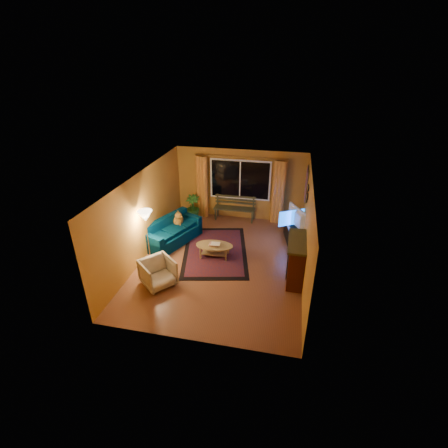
% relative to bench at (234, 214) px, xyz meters
% --- Properties ---
extents(floor, '(4.50, 6.00, 0.02)m').
position_rel_bench_xyz_m(floor, '(0.14, -2.75, -0.23)').
color(floor, brown).
rests_on(floor, ground).
extents(ceiling, '(4.50, 6.00, 0.02)m').
position_rel_bench_xyz_m(ceiling, '(0.14, -2.75, 2.29)').
color(ceiling, white).
rests_on(ceiling, ground).
extents(wall_back, '(4.50, 0.02, 2.50)m').
position_rel_bench_xyz_m(wall_back, '(0.14, 0.26, 1.03)').
color(wall_back, '#BB802F').
rests_on(wall_back, ground).
extents(wall_left, '(0.02, 6.00, 2.50)m').
position_rel_bench_xyz_m(wall_left, '(-2.12, -2.75, 1.03)').
color(wall_left, '#BB802F').
rests_on(wall_left, ground).
extents(wall_right, '(0.02, 6.00, 2.50)m').
position_rel_bench_xyz_m(wall_right, '(2.40, -2.75, 1.03)').
color(wall_right, '#BB802F').
rests_on(wall_right, ground).
extents(window, '(2.00, 0.02, 1.30)m').
position_rel_bench_xyz_m(window, '(0.14, 0.19, 1.23)').
color(window, black).
rests_on(window, wall_back).
extents(curtain_rod, '(3.20, 0.03, 0.03)m').
position_rel_bench_xyz_m(curtain_rod, '(0.14, 0.15, 2.03)').
color(curtain_rod, '#BF8C3F').
rests_on(curtain_rod, wall_back).
extents(curtain_left, '(0.36, 0.36, 2.24)m').
position_rel_bench_xyz_m(curtain_left, '(-1.21, 0.13, 0.90)').
color(curtain_left, orange).
rests_on(curtain_left, ground).
extents(curtain_right, '(0.36, 0.36, 2.24)m').
position_rel_bench_xyz_m(curtain_right, '(1.49, 0.13, 0.90)').
color(curtain_right, orange).
rests_on(curtain_right, ground).
extents(bench, '(1.46, 0.44, 0.44)m').
position_rel_bench_xyz_m(bench, '(0.00, 0.00, 0.00)').
color(bench, '#30311D').
rests_on(bench, ground).
extents(potted_plant, '(0.50, 0.50, 0.88)m').
position_rel_bench_xyz_m(potted_plant, '(-1.50, -0.19, 0.22)').
color(potted_plant, '#235B1E').
rests_on(potted_plant, ground).
extents(sofa, '(1.51, 2.11, 0.78)m').
position_rel_bench_xyz_m(sofa, '(-1.60, -2.01, 0.17)').
color(sofa, '#00233B').
rests_on(sofa, ground).
extents(dog, '(0.38, 0.48, 0.47)m').
position_rel_bench_xyz_m(dog, '(-1.55, -1.57, 0.41)').
color(dog, '#A06B29').
rests_on(dog, sofa).
extents(armchair, '(1.04, 1.04, 0.78)m').
position_rel_bench_xyz_m(armchair, '(-1.21, -4.13, 0.17)').
color(armchair, beige).
rests_on(armchair, ground).
extents(floor_lamp, '(0.31, 0.31, 1.60)m').
position_rel_bench_xyz_m(floor_lamp, '(-1.86, -3.18, 0.58)').
color(floor_lamp, '#BF8C3F').
rests_on(floor_lamp, ground).
extents(rug, '(2.45, 3.27, 0.02)m').
position_rel_bench_xyz_m(rug, '(-0.17, -2.26, -0.21)').
color(rug, '#621810').
rests_on(rug, ground).
extents(coffee_table, '(1.12, 1.12, 0.39)m').
position_rel_bench_xyz_m(coffee_table, '(-0.12, -2.55, -0.02)').
color(coffee_table, '#977E4B').
rests_on(coffee_table, ground).
extents(tv_console, '(0.62, 1.26, 0.50)m').
position_rel_bench_xyz_m(tv_console, '(2.10, -1.14, 0.03)').
color(tv_console, black).
rests_on(tv_console, ground).
extents(television, '(0.67, 1.00, 0.62)m').
position_rel_bench_xyz_m(television, '(2.10, -1.14, 0.60)').
color(television, black).
rests_on(television, tv_console).
extents(fireplace, '(0.40, 1.20, 1.10)m').
position_rel_bench_xyz_m(fireplace, '(2.19, -3.15, 0.33)').
color(fireplace, maroon).
rests_on(fireplace, ground).
extents(mirror_cluster, '(0.06, 0.60, 0.56)m').
position_rel_bench_xyz_m(mirror_cluster, '(2.35, -1.45, 1.58)').
color(mirror_cluster, black).
rests_on(mirror_cluster, wall_right).
extents(painting, '(0.04, 0.76, 0.96)m').
position_rel_bench_xyz_m(painting, '(2.36, -0.30, 1.43)').
color(painting, '#D45130').
rests_on(painting, wall_right).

